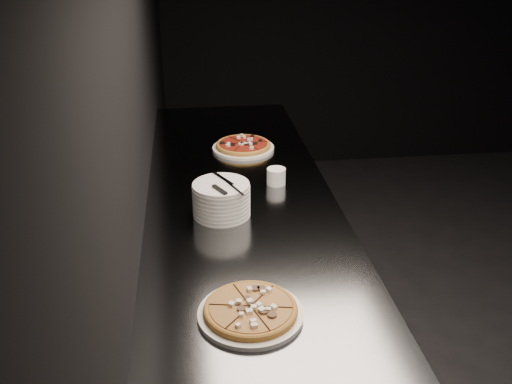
{
  "coord_description": "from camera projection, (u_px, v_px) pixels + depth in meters",
  "views": [
    {
      "loc": [
        -2.32,
        -2.03,
        1.92
      ],
      "look_at": [
        -2.08,
        -0.09,
        0.98
      ],
      "focal_mm": 40.0,
      "sensor_mm": 36.0,
      "label": 1
    }
  ],
  "objects": [
    {
      "name": "pizza_mushroom",
      "position": [
        251.0,
        311.0,
        1.58
      ],
      "size": [
        0.31,
        0.31,
        0.03
      ],
      "rotation": [
        0.0,
        0.0,
        -0.19
      ],
      "color": "white",
      "rests_on": "counter"
    },
    {
      "name": "plate_stack",
      "position": [
        221.0,
        199.0,
        2.1
      ],
      "size": [
        0.21,
        0.21,
        0.13
      ],
      "color": "white",
      "rests_on": "counter"
    },
    {
      "name": "ramekin",
      "position": [
        276.0,
        176.0,
        2.36
      ],
      "size": [
        0.08,
        0.08,
        0.07
      ],
      "color": "white",
      "rests_on": "counter"
    },
    {
      "name": "counter",
      "position": [
        242.0,
        292.0,
        2.47
      ],
      "size": [
        0.74,
        2.44,
        0.92
      ],
      "color": "slate",
      "rests_on": "floor"
    },
    {
      "name": "cutlery",
      "position": [
        224.0,
        185.0,
        2.06
      ],
      "size": [
        0.09,
        0.22,
        0.01
      ],
      "rotation": [
        0.0,
        0.0,
        0.48
      ],
      "color": "silver",
      "rests_on": "plate_stack"
    },
    {
      "name": "wall_left",
      "position": [
        135.0,
        81.0,
        2.02
      ],
      "size": [
        0.02,
        5.0,
        2.8
      ],
      "primitive_type": "cube",
      "color": "black",
      "rests_on": "floor"
    },
    {
      "name": "pizza_tomato",
      "position": [
        243.0,
        146.0,
        2.72
      ],
      "size": [
        0.3,
        0.3,
        0.03
      ],
      "rotation": [
        0.0,
        0.0,
        0.04
      ],
      "color": "white",
      "rests_on": "counter"
    }
  ]
}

